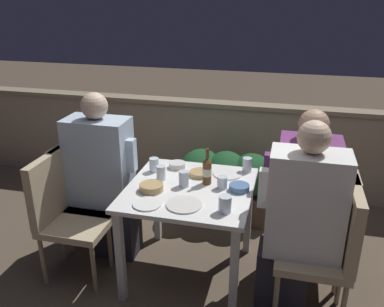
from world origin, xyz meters
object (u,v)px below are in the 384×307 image
object	(u,v)px
beer_bottle	(207,170)
chair_left_near	(64,207)
person_blue_shirt	(105,178)
chair_right_far	(330,219)
person_white_polo	(299,222)
chair_left_far	(82,188)
person_purple_stripe	(300,200)
chair_right_near	(332,242)

from	to	relation	value
beer_bottle	chair_left_near	bearing A→B (deg)	-165.63
person_blue_shirt	beer_bottle	size ratio (longest dim) A/B	5.01
person_blue_shirt	chair_right_far	bearing A→B (deg)	-0.11
chair_left_near	chair_right_far	xyz separation A→B (m)	(1.80, 0.29, 0.00)
chair_left_near	person_blue_shirt	size ratio (longest dim) A/B	0.70
person_white_polo	chair_right_far	bearing A→B (deg)	53.30
chair_left_far	beer_bottle	xyz separation A→B (m)	(0.99, -0.04, 0.28)
person_white_polo	person_purple_stripe	bearing A→B (deg)	88.53
chair_right_near	person_white_polo	size ratio (longest dim) A/B	0.70
chair_left_near	chair_left_far	bearing A→B (deg)	93.20
person_white_polo	chair_right_far	world-z (taller)	person_white_polo
person_blue_shirt	person_purple_stripe	xyz separation A→B (m)	(1.42, -0.00, -0.00)
person_purple_stripe	person_white_polo	bearing A→B (deg)	-91.47
chair_right_near	beer_bottle	distance (m)	0.90
chair_left_far	chair_right_near	world-z (taller)	same
person_white_polo	person_blue_shirt	bearing A→B (deg)	168.57
chair_right_far	person_purple_stripe	distance (m)	0.23
chair_left_near	chair_right_far	bearing A→B (deg)	9.01
person_purple_stripe	beer_bottle	distance (m)	0.65
chair_right_near	person_white_polo	distance (m)	0.23
chair_right_far	person_purple_stripe	size ratio (longest dim) A/B	0.71
person_white_polo	person_purple_stripe	size ratio (longest dim) A/B	1.01
person_blue_shirt	chair_left_far	bearing A→B (deg)	-180.00
person_blue_shirt	person_purple_stripe	world-z (taller)	person_blue_shirt
chair_left_far	person_blue_shirt	bearing A→B (deg)	0.00
chair_left_far	person_blue_shirt	xyz separation A→B (m)	(0.20, 0.00, 0.11)
chair_left_far	person_white_polo	bearing A→B (deg)	-10.03
chair_right_near	beer_bottle	world-z (taller)	beer_bottle
person_white_polo	person_purple_stripe	world-z (taller)	person_white_polo
person_purple_stripe	chair_right_near	bearing A→B (deg)	-55.31
chair_left_near	chair_right_near	world-z (taller)	same
chair_left_near	person_white_polo	distance (m)	1.60
chair_right_far	person_white_polo	bearing A→B (deg)	-126.70
person_blue_shirt	person_white_polo	bearing A→B (deg)	-11.43
chair_right_near	person_white_polo	world-z (taller)	person_white_polo
chair_left_near	person_blue_shirt	world-z (taller)	person_blue_shirt
beer_bottle	chair_left_far	bearing A→B (deg)	177.67
person_white_polo	beer_bottle	xyz separation A→B (m)	(-0.62, 0.24, 0.17)
chair_left_near	person_white_polo	size ratio (longest dim) A/B	0.70
chair_left_far	person_purple_stripe	xyz separation A→B (m)	(1.62, -0.00, 0.11)
chair_left_far	beer_bottle	size ratio (longest dim) A/B	3.48
chair_right_far	chair_left_near	bearing A→B (deg)	-170.99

